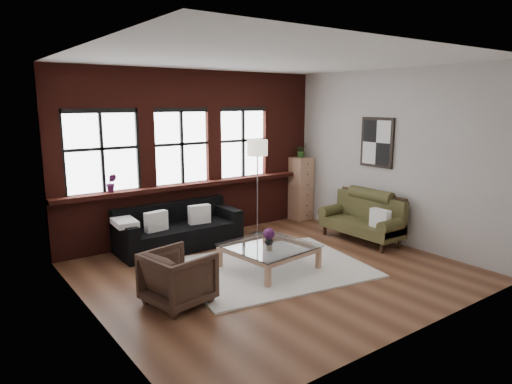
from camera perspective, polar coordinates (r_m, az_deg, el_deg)
floor at (r=7.28m, az=2.18°, el=-9.75°), size 5.50×5.50×0.00m
ceiling at (r=6.83m, az=2.38°, el=16.21°), size 5.50×5.50×0.00m
wall_back at (r=8.95m, az=-7.73°, el=4.66°), size 5.50×0.00×5.50m
wall_front at (r=5.18m, az=19.69°, el=-0.59°), size 5.50×0.00×5.50m
wall_left at (r=5.62m, az=-20.29°, el=0.24°), size 0.00×5.00×5.00m
wall_right at (r=8.84m, az=16.45°, el=4.22°), size 0.00×5.00×5.00m
brick_backwall at (r=8.90m, az=-7.54°, el=4.62°), size 5.50×0.12×3.20m
sill_ledge at (r=8.90m, az=-7.17°, el=0.99°), size 5.50×0.30×0.08m
window_left at (r=8.19m, az=-18.75°, el=4.63°), size 1.38×0.10×1.50m
window_mid at (r=8.76m, az=-9.33°, el=5.45°), size 1.38×0.10×1.50m
window_right at (r=9.47m, az=-1.72°, el=6.01°), size 1.38×0.10×1.50m
wall_poster at (r=8.97m, az=14.90°, el=6.00°), size 0.05×0.74×0.94m
shag_rug at (r=7.34m, az=2.03°, el=-9.44°), size 3.16×2.66×0.03m
dark_sofa at (r=8.35m, az=-9.61°, el=-4.26°), size 2.21×0.90×0.80m
pillow_a at (r=8.02m, az=-12.37°, el=-3.59°), size 0.41×0.19×0.34m
pillow_b at (r=8.38m, az=-7.09°, el=-2.78°), size 0.41×0.19×0.34m
vintage_settee at (r=8.85m, az=12.99°, el=-3.24°), size 0.74×1.66×0.88m
pillow_settee at (r=8.45m, az=15.26°, el=-3.22°), size 0.15×0.38×0.34m
armchair at (r=6.11m, az=-9.70°, el=-10.51°), size 0.92×0.90×0.72m
coffee_table at (r=7.27m, az=1.61°, el=-8.15°), size 1.35×1.35×0.41m
vase at (r=7.18m, az=1.62°, el=-6.06°), size 0.18×0.18×0.15m
flowers at (r=7.15m, az=1.62°, el=-5.23°), size 0.18×0.18×0.18m
drawer_chest at (r=10.28m, az=5.57°, el=0.46°), size 0.43×0.43×1.40m
potted_plant_top at (r=10.16m, az=5.66°, el=5.20°), size 0.34×0.32×0.31m
floor_lamp at (r=8.94m, az=0.17°, el=0.98°), size 0.40×0.40×2.04m
sill_plant at (r=8.17m, az=-17.63°, el=1.08°), size 0.22×0.20×0.32m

